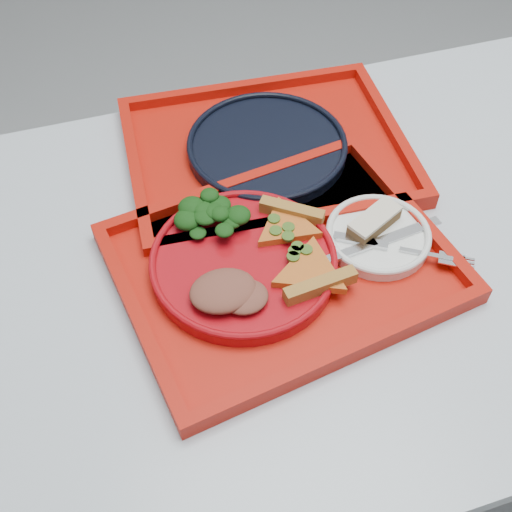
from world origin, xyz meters
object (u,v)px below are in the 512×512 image
(tray_far, at_px, (267,154))
(navy_plate, at_px, (267,148))
(tray_main, at_px, (283,267))
(dessert_bar, at_px, (374,221))
(dinner_plate, at_px, (243,264))

(tray_far, xyz_separation_m, navy_plate, (0.00, 0.00, 0.01))
(navy_plate, bearing_deg, tray_far, 0.00)
(tray_main, bearing_deg, dessert_bar, -2.39)
(tray_main, height_order, dinner_plate, dinner_plate)
(tray_main, xyz_separation_m, navy_plate, (0.05, 0.23, 0.01))
(tray_far, height_order, navy_plate, navy_plate)
(tray_main, relative_size, dessert_bar, 4.99)
(dinner_plate, bearing_deg, tray_far, 64.25)
(dinner_plate, distance_m, dessert_bar, 0.20)
(dessert_bar, bearing_deg, tray_far, 87.02)
(tray_far, xyz_separation_m, dinner_plate, (-0.11, -0.22, 0.02))
(tray_far, bearing_deg, navy_plate, 0.00)
(tray_main, distance_m, dessert_bar, 0.15)
(navy_plate, relative_size, dessert_bar, 2.88)
(dessert_bar, bearing_deg, navy_plate, 87.02)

